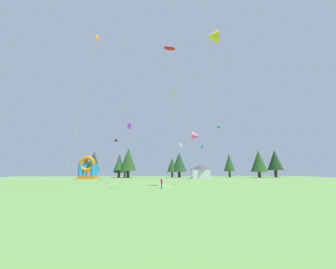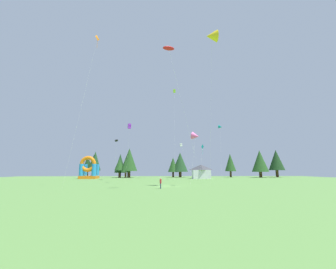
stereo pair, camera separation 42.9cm
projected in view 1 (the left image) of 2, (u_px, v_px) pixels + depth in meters
ground_plane at (170, 186)px, 38.97m from camera, size 120.00×120.00×0.00m
kite_yellow_delta at (212, 36)px, 38.34m from camera, size 1.92×5.04×25.63m
kite_lime_box at (174, 91)px, 74.07m from camera, size 0.93×8.89×28.17m
kite_pink_delta at (196, 136)px, 39.62m from camera, size 2.36×3.56×9.20m
kite_orange_diamond at (98, 40)px, 39.31m from camera, size 3.99×2.08×25.43m
kite_teal_delta at (219, 127)px, 72.76m from camera, size 1.97×4.89×16.77m
kite_black_parafoil at (116, 141)px, 61.91m from camera, size 1.59×3.60×10.82m
kite_white_box at (181, 145)px, 66.79m from camera, size 3.95×0.81×10.21m
kite_red_parafoil at (170, 49)px, 33.48m from camera, size 6.08×3.32×20.56m
kite_purple_box at (129, 126)px, 48.97m from camera, size 1.16×2.34×12.38m
kite_cyan_diamond at (202, 147)px, 63.32m from camera, size 1.91×3.57×9.38m
person_near_camera at (161, 182)px, 33.26m from camera, size 0.32×0.32×1.55m
inflatable_red_slide at (88, 170)px, 69.70m from camera, size 5.05×4.82×6.80m
festival_tent at (200, 172)px, 70.86m from camera, size 5.33×3.59×4.27m
tree_row_0 at (86, 164)px, 83.48m from camera, size 3.70×3.70×7.76m
tree_row_1 at (93, 163)px, 82.68m from camera, size 4.37×4.37×8.12m
tree_row_2 at (94, 161)px, 82.45m from camera, size 4.07×4.07×9.23m
tree_row_3 at (119, 163)px, 80.76m from camera, size 3.90×3.90×8.21m
tree_row_4 at (119, 164)px, 79.43m from camera, size 3.54×3.54×6.73m
tree_row_5 at (125, 166)px, 78.74m from camera, size 3.42×3.42×6.40m
tree_row_6 at (128, 160)px, 80.18m from camera, size 5.70×5.70×10.13m
tree_row_7 at (172, 165)px, 84.34m from camera, size 3.75×3.75×7.13m
tree_row_8 at (179, 162)px, 84.73m from camera, size 5.62×5.62×8.98m
tree_row_9 at (229, 163)px, 85.85m from camera, size 4.08×4.08×8.54m
tree_row_10 at (259, 161)px, 83.04m from camera, size 5.79×5.79×9.63m
tree_row_11 at (275, 160)px, 85.73m from camera, size 5.61×5.61×9.99m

